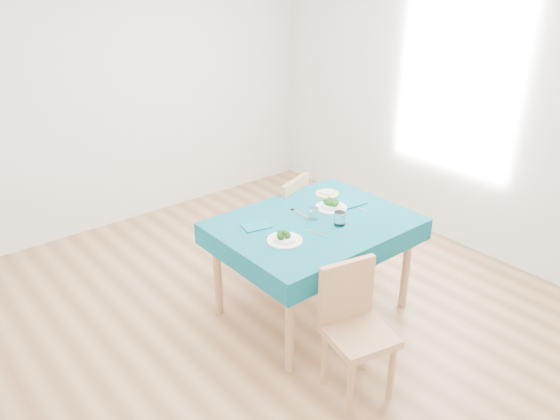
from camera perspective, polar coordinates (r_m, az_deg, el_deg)
room_shell at (r=3.67m, az=0.00°, el=7.05°), size 4.02×4.52×2.73m
table at (r=4.09m, az=3.46°, el=-5.93°), size 1.37×1.04×0.76m
chair_near at (r=3.35m, az=8.36°, el=-12.31°), size 0.46×0.48×0.93m
chair_far at (r=4.63m, az=-0.23°, el=-0.68°), size 0.49×0.52×0.95m
bowl_near at (r=3.62m, az=0.49°, el=-2.77°), size 0.24×0.24×0.07m
bowl_far at (r=4.11m, az=5.40°, el=0.64°), size 0.24×0.24×0.07m
fork_near at (r=3.63m, az=-0.28°, el=-3.28°), size 0.05×0.20×0.00m
knife_near at (r=3.74m, az=3.88°, el=-2.44°), size 0.06×0.19×0.00m
fork_far at (r=4.02m, az=2.05°, el=-0.37°), size 0.03×0.20×0.00m
knife_far at (r=4.17m, az=7.84°, el=0.37°), size 0.03×0.21×0.00m
napkin_near at (r=3.82m, az=-2.50°, el=-1.70°), size 0.21×0.17×0.01m
napkin_far at (r=4.21m, az=7.52°, el=0.73°), size 0.21×0.15×0.01m
tumbler_center at (r=3.92m, az=3.54°, el=-0.39°), size 0.07×0.07×0.09m
tumbler_side at (r=3.85m, az=6.25°, el=-0.90°), size 0.08×0.08×0.10m
side_plate at (r=4.36m, az=4.95°, el=1.71°), size 0.19×0.19×0.01m
bread_slice at (r=4.36m, az=4.95°, el=1.86°), size 0.12×0.12×0.01m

